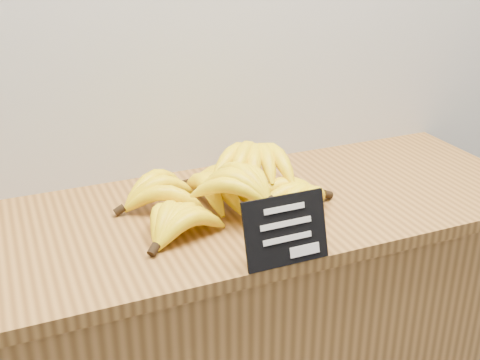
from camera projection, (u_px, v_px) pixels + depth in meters
name	position (u px, v px, depth m)	size (l,w,h in m)	color
counter_top	(232.00, 214.00, 1.38)	(1.49, 0.54, 0.03)	olive
chalkboard_sign	(286.00, 230.00, 1.14)	(0.17, 0.01, 0.14)	black
banana_pile	(231.00, 188.00, 1.35)	(0.50, 0.37, 0.13)	yellow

